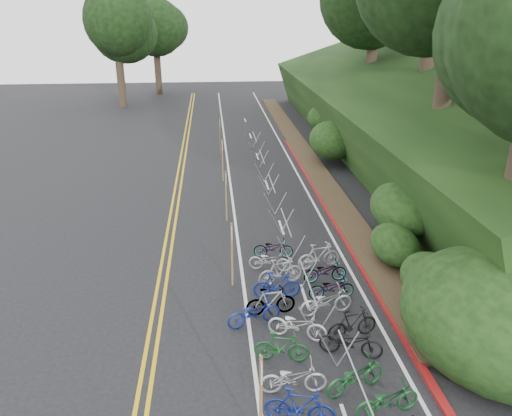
% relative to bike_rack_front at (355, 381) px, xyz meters
% --- Properties ---
extents(ground, '(120.00, 120.00, 0.00)m').
position_rel_bike_rack_front_xyz_m(ground, '(-3.34, 1.37, -0.88)').
color(ground, black).
rests_on(ground, ground).
extents(road_markings, '(7.47, 80.00, 0.01)m').
position_rel_bike_rack_front_xyz_m(road_markings, '(-2.71, 11.46, -0.88)').
color(road_markings, gold).
rests_on(road_markings, ground).
extents(red_curb, '(0.25, 28.00, 0.10)m').
position_rel_bike_rack_front_xyz_m(red_curb, '(2.36, 13.37, -0.83)').
color(red_curb, maroon).
rests_on(red_curb, ground).
extents(embankment, '(14.30, 48.14, 9.11)m').
position_rel_bike_rack_front_xyz_m(embankment, '(9.62, 20.41, 1.68)').
color(embankment, black).
rests_on(embankment, ground).
extents(bike_rack_front, '(1.15, 3.39, 1.19)m').
position_rel_bike_rack_front_xyz_m(bike_rack_front, '(0.00, 0.00, 0.00)').
color(bike_rack_front, '#9A9EA6').
rests_on(bike_rack_front, ground).
extents(bike_racks_rest, '(1.14, 23.00, 1.17)m').
position_rel_bike_rack_front_xyz_m(bike_racks_rest, '(-0.34, 14.37, -0.03)').
color(bike_racks_rest, '#9A9EA6').
rests_on(bike_racks_rest, ground).
extents(signpost_near, '(0.08, 0.40, 2.52)m').
position_rel_bike_rack_front_xyz_m(signpost_near, '(-2.43, -0.91, 0.56)').
color(signpost_near, brown).
rests_on(signpost_near, ground).
extents(signposts_rest, '(0.08, 18.40, 2.50)m').
position_rel_bike_rack_front_xyz_m(signposts_rest, '(-2.74, 15.37, 0.55)').
color(signposts_rest, brown).
rests_on(signposts_rest, ground).
extents(bike_front, '(1.10, 1.89, 0.94)m').
position_rel_bike_rack_front_xyz_m(bike_front, '(-2.18, 3.83, -0.41)').
color(bike_front, navy).
rests_on(bike_front, ground).
extents(bike_valet, '(3.20, 11.82, 1.06)m').
position_rel_bike_rack_front_xyz_m(bike_valet, '(-0.35, 3.17, -0.41)').
color(bike_valet, '#9E9EA3').
rests_on(bike_valet, ground).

